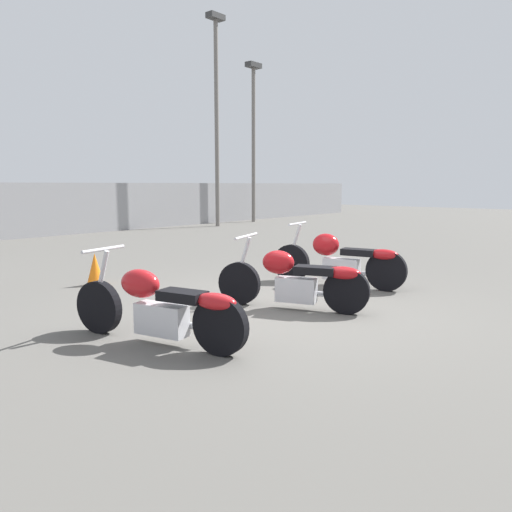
% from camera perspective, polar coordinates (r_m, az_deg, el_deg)
% --- Properties ---
extents(ground_plane, '(60.00, 60.00, 0.00)m').
position_cam_1_polar(ground_plane, '(6.46, 2.93, -6.07)').
color(ground_plane, '#5B5954').
extents(light_pole_left, '(0.70, 0.35, 6.56)m').
position_cam_1_polar(light_pole_left, '(21.59, -0.29, 14.43)').
color(light_pole_left, slate).
rests_on(light_pole_left, ground_plane).
extents(light_pole_right, '(0.70, 0.35, 7.73)m').
position_cam_1_polar(light_pole_right, '(19.42, -4.54, 16.92)').
color(light_pole_right, slate).
rests_on(light_pole_right, ground_plane).
extents(motorcycle_slot_0, '(0.73, 2.07, 0.94)m').
position_cam_1_polar(motorcycle_slot_0, '(5.08, -10.93, -5.72)').
color(motorcycle_slot_0, black).
rests_on(motorcycle_slot_0, ground_plane).
extents(motorcycle_slot_1, '(0.95, 1.92, 0.94)m').
position_cam_1_polar(motorcycle_slot_1, '(6.38, 4.49, -2.71)').
color(motorcycle_slot_1, black).
rests_on(motorcycle_slot_1, ground_plane).
extents(motorcycle_slot_2, '(0.74, 2.15, 0.98)m').
position_cam_1_polar(motorcycle_slot_2, '(7.91, 9.51, -0.43)').
color(motorcycle_slot_2, black).
rests_on(motorcycle_slot_2, ground_plane).
extents(traffic_cone_near, '(0.27, 0.27, 0.51)m').
position_cam_1_polar(traffic_cone_near, '(8.31, -17.91, -1.45)').
color(traffic_cone_near, orange).
rests_on(traffic_cone_near, ground_plane).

